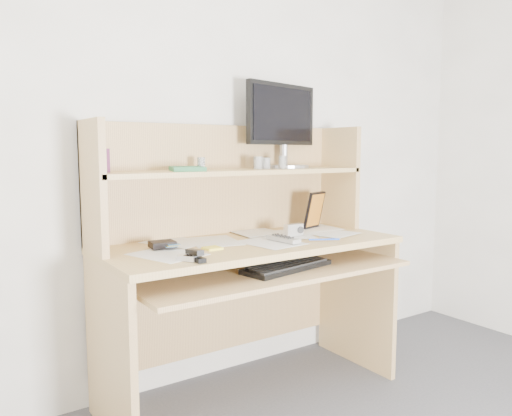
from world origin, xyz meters
TOP-DOWN VIEW (x-y plane):
  - back_wall at (0.00, 1.80)m, footprint 3.60×0.04m
  - desk at (0.00, 1.56)m, footprint 1.40×0.70m
  - paper_clutter at (0.00, 1.48)m, footprint 1.32×0.54m
  - keyboard at (0.05, 1.28)m, footprint 0.46×0.23m
  - tv_remote at (0.11, 1.38)m, footprint 0.07×0.19m
  - flip_phone at (-0.43, 1.27)m, footprint 0.08×0.09m
  - stapler at (-0.41, 1.26)m, footprint 0.04×0.13m
  - wallet at (-0.42, 1.56)m, footprint 0.11×0.10m
  - sticky_note_pad at (-0.24, 1.42)m, footprint 0.07×0.07m
  - digital_camera at (0.24, 1.47)m, footprint 0.10×0.04m
  - game_case at (0.48, 1.60)m, footprint 0.14×0.06m
  - blue_pen at (0.28, 1.29)m, footprint 0.13×0.08m
  - card_box at (-0.64, 1.64)m, footprint 0.07×0.05m
  - shelf_book at (-0.26, 1.61)m, footprint 0.20×0.23m
  - chip_stack_a at (0.13, 1.62)m, footprint 0.05×0.05m
  - chip_stack_b at (-0.17, 1.66)m, footprint 0.05×0.05m
  - chip_stack_c at (0.18, 1.62)m, footprint 0.06×0.06m
  - chip_stack_d at (0.26, 1.59)m, footprint 0.04×0.04m
  - monitor at (0.34, 1.71)m, footprint 0.51×0.26m

SIDE VIEW (x-z plane):
  - keyboard at x=0.05m, z-range 0.65..0.68m
  - desk at x=0.00m, z-range 0.04..1.34m
  - paper_clutter at x=0.00m, z-range 0.75..0.76m
  - sticky_note_pad at x=-0.24m, z-range 0.75..0.76m
  - blue_pen at x=0.28m, z-range 0.76..0.76m
  - tv_remote at x=0.11m, z-range 0.76..0.77m
  - flip_phone at x=-0.43m, z-range 0.76..0.78m
  - wallet at x=-0.42m, z-range 0.76..0.78m
  - stapler at x=-0.41m, z-range 0.76..0.79m
  - digital_camera at x=0.24m, z-range 0.76..0.81m
  - game_case at x=0.48m, z-range 0.76..0.95m
  - shelf_book at x=-0.26m, z-range 1.08..1.10m
  - chip_stack_c at x=0.18m, z-range 1.08..1.14m
  - chip_stack_b at x=-0.17m, z-range 1.08..1.14m
  - chip_stack_a at x=0.13m, z-range 1.08..1.14m
  - chip_stack_d at x=0.26m, z-range 1.08..1.15m
  - card_box at x=-0.64m, z-range 1.08..1.18m
  - back_wall at x=0.00m, z-range 0.00..2.50m
  - monitor at x=0.34m, z-range 1.10..1.54m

